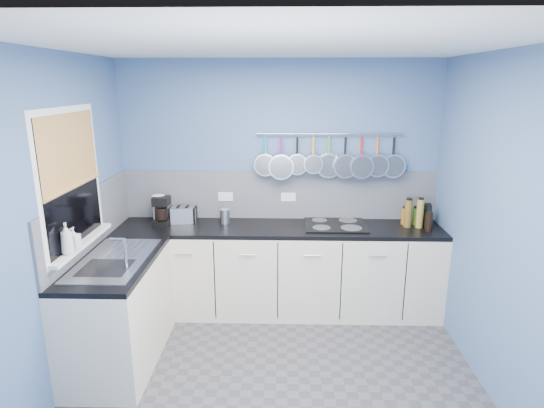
{
  "coord_description": "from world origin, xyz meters",
  "views": [
    {
      "loc": [
        0.05,
        -3.03,
        2.27
      ],
      "look_at": [
        -0.05,
        0.75,
        1.25
      ],
      "focal_mm": 29.78,
      "sensor_mm": 36.0,
      "label": 1
    }
  ],
  "objects_px": {
    "coffee_maker": "(161,211)",
    "toaster": "(183,215)",
    "canister": "(225,216)",
    "soap_bottle_a": "(67,239)",
    "soap_bottle_b": "(74,238)",
    "hob": "(335,224)",
    "paper_towel": "(159,209)"
  },
  "relations": [
    {
      "from": "soap_bottle_a",
      "to": "hob",
      "type": "height_order",
      "value": "soap_bottle_a"
    },
    {
      "from": "canister",
      "to": "paper_towel",
      "type": "bearing_deg",
      "value": -179.72
    },
    {
      "from": "coffee_maker",
      "to": "canister",
      "type": "relative_size",
      "value": 1.96
    },
    {
      "from": "soap_bottle_a",
      "to": "paper_towel",
      "type": "bearing_deg",
      "value": 75.09
    },
    {
      "from": "soap_bottle_a",
      "to": "canister",
      "type": "bearing_deg",
      "value": 51.75
    },
    {
      "from": "soap_bottle_a",
      "to": "toaster",
      "type": "distance_m",
      "value": 1.41
    },
    {
      "from": "soap_bottle_a",
      "to": "coffee_maker",
      "type": "xyz_separation_m",
      "value": [
        0.37,
        1.19,
        -0.13
      ]
    },
    {
      "from": "canister",
      "to": "hob",
      "type": "distance_m",
      "value": 1.1
    },
    {
      "from": "toaster",
      "to": "hob",
      "type": "relative_size",
      "value": 0.42
    },
    {
      "from": "coffee_maker",
      "to": "toaster",
      "type": "relative_size",
      "value": 1.14
    },
    {
      "from": "soap_bottle_b",
      "to": "toaster",
      "type": "bearing_deg",
      "value": 64.31
    },
    {
      "from": "paper_towel",
      "to": "canister",
      "type": "distance_m",
      "value": 0.66
    },
    {
      "from": "coffee_maker",
      "to": "toaster",
      "type": "bearing_deg",
      "value": 29.46
    },
    {
      "from": "soap_bottle_b",
      "to": "canister",
      "type": "relative_size",
      "value": 1.18
    },
    {
      "from": "coffee_maker",
      "to": "paper_towel",
      "type": "bearing_deg",
      "value": 123.82
    },
    {
      "from": "soap_bottle_b",
      "to": "paper_towel",
      "type": "xyz_separation_m",
      "value": [
        0.33,
        1.15,
        -0.09
      ]
    },
    {
      "from": "coffee_maker",
      "to": "canister",
      "type": "distance_m",
      "value": 0.63
    },
    {
      "from": "paper_towel",
      "to": "toaster",
      "type": "distance_m",
      "value": 0.24
    },
    {
      "from": "coffee_maker",
      "to": "canister",
      "type": "xyz_separation_m",
      "value": [
        0.62,
        0.07,
        -0.07
      ]
    },
    {
      "from": "soap_bottle_a",
      "to": "paper_towel",
      "type": "distance_m",
      "value": 1.31
    },
    {
      "from": "toaster",
      "to": "hob",
      "type": "height_order",
      "value": "toaster"
    },
    {
      "from": "coffee_maker",
      "to": "toaster",
      "type": "height_order",
      "value": "coffee_maker"
    },
    {
      "from": "paper_towel",
      "to": "toaster",
      "type": "bearing_deg",
      "value": 5.75
    },
    {
      "from": "paper_towel",
      "to": "canister",
      "type": "relative_size",
      "value": 1.97
    },
    {
      "from": "paper_towel",
      "to": "canister",
      "type": "bearing_deg",
      "value": 0.28
    },
    {
      "from": "hob",
      "to": "soap_bottle_a",
      "type": "bearing_deg",
      "value": -149.68
    },
    {
      "from": "toaster",
      "to": "canister",
      "type": "height_order",
      "value": "toaster"
    },
    {
      "from": "paper_towel",
      "to": "hob",
      "type": "distance_m",
      "value": 1.77
    },
    {
      "from": "soap_bottle_a",
      "to": "soap_bottle_b",
      "type": "bearing_deg",
      "value": 90.0
    },
    {
      "from": "coffee_maker",
      "to": "soap_bottle_a",
      "type": "bearing_deg",
      "value": -103.45
    },
    {
      "from": "toaster",
      "to": "canister",
      "type": "xyz_separation_m",
      "value": [
        0.43,
        -0.02,
        -0.01
      ]
    },
    {
      "from": "canister",
      "to": "soap_bottle_b",
      "type": "bearing_deg",
      "value": -130.69
    }
  ]
}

